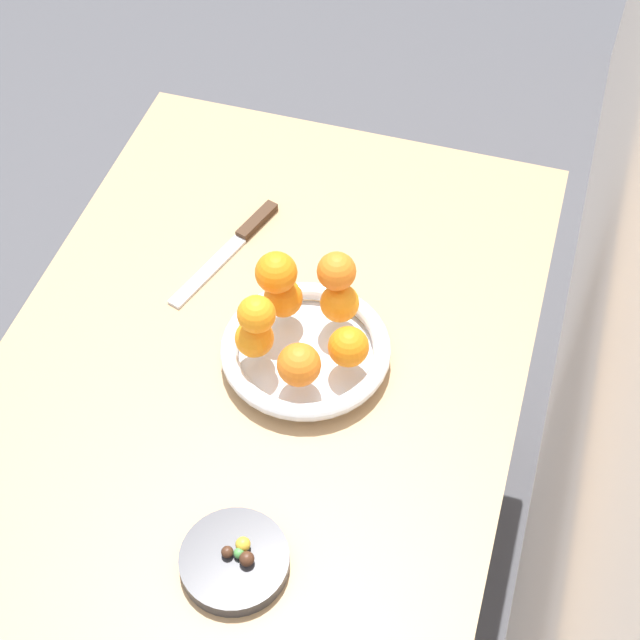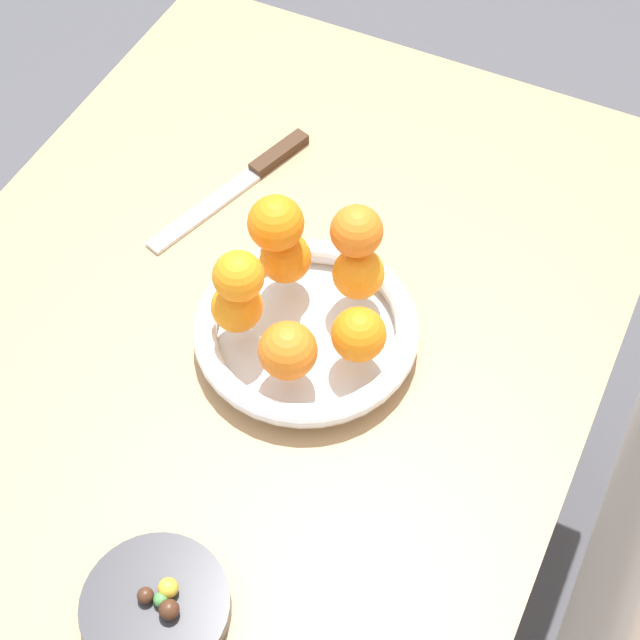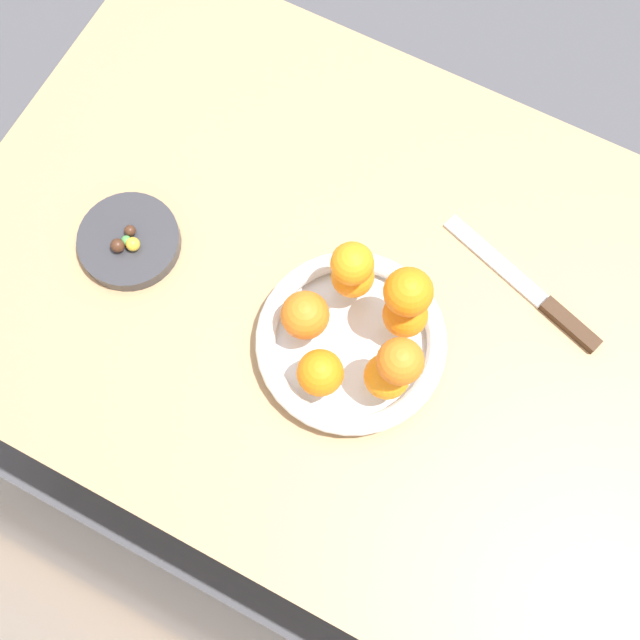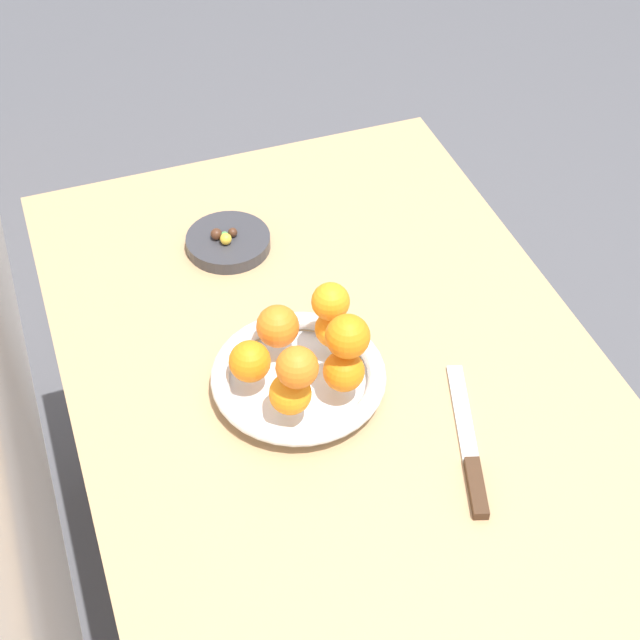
{
  "view_description": "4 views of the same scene",
  "coord_description": "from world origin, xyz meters",
  "px_view_note": "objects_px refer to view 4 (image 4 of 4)",
  "views": [
    {
      "loc": [
        0.78,
        0.33,
        1.89
      ],
      "look_at": [
        -0.05,
        0.08,
        0.82
      ],
      "focal_mm": 55.0,
      "sensor_mm": 36.0,
      "label": 1
    },
    {
      "loc": [
        0.52,
        0.35,
        1.63
      ],
      "look_at": [
        -0.02,
        0.09,
        0.81
      ],
      "focal_mm": 55.0,
      "sensor_mm": 36.0,
      "label": 2
    },
    {
      "loc": [
        -0.13,
        0.35,
        1.75
      ],
      "look_at": [
        0.0,
        0.09,
        0.87
      ],
      "focal_mm": 45.0,
      "sensor_mm": 36.0,
      "label": 3
    },
    {
      "loc": [
        -0.91,
        0.35,
        1.78
      ],
      "look_at": [
        -0.01,
        0.03,
        0.84
      ],
      "focal_mm": 55.0,
      "sensor_mm": 36.0,
      "label": 4
    }
  ],
  "objects_px": {
    "fruit_bowl": "(299,378)",
    "candy_ball_0": "(233,232)",
    "orange_1": "(290,394)",
    "candy_dish": "(228,242)",
    "orange_5": "(297,367)",
    "candy_ball_2": "(226,239)",
    "orange_3": "(332,330)",
    "orange_4": "(278,326)",
    "orange_0": "(250,361)",
    "orange_2": "(344,371)",
    "candy_ball_1": "(216,234)",
    "dining_table": "(333,401)",
    "knife": "(469,451)",
    "orange_7": "(331,302)",
    "candy_ball_3": "(225,236)",
    "orange_6": "(348,336)"
  },
  "relations": [
    {
      "from": "fruit_bowl",
      "to": "candy_ball_1",
      "type": "height_order",
      "value": "candy_ball_1"
    },
    {
      "from": "candy_dish",
      "to": "candy_ball_1",
      "type": "height_order",
      "value": "candy_ball_1"
    },
    {
      "from": "candy_ball_3",
      "to": "orange_4",
      "type": "bearing_deg",
      "value": -178.81
    },
    {
      "from": "orange_1",
      "to": "orange_2",
      "type": "height_order",
      "value": "same"
    },
    {
      "from": "orange_1",
      "to": "candy_ball_0",
      "type": "xyz_separation_m",
      "value": [
        0.39,
        -0.03,
        -0.04
      ]
    },
    {
      "from": "knife",
      "to": "orange_6",
      "type": "bearing_deg",
      "value": 40.59
    },
    {
      "from": "dining_table",
      "to": "knife",
      "type": "xyz_separation_m",
      "value": [
        -0.22,
        -0.11,
        0.09
      ]
    },
    {
      "from": "orange_4",
      "to": "orange_5",
      "type": "xyz_separation_m",
      "value": [
        -0.13,
        0.01,
        0.05
      ]
    },
    {
      "from": "orange_0",
      "to": "orange_3",
      "type": "xyz_separation_m",
      "value": [
        0.02,
        -0.13,
        -0.0
      ]
    },
    {
      "from": "orange_7",
      "to": "candy_ball_1",
      "type": "distance_m",
      "value": 0.33
    },
    {
      "from": "dining_table",
      "to": "candy_ball_0",
      "type": "bearing_deg",
      "value": 12.38
    },
    {
      "from": "orange_1",
      "to": "orange_5",
      "type": "distance_m",
      "value": 0.06
    },
    {
      "from": "fruit_bowl",
      "to": "candy_ball_0",
      "type": "height_order",
      "value": "fruit_bowl"
    },
    {
      "from": "candy_ball_1",
      "to": "candy_ball_2",
      "type": "distance_m",
      "value": 0.02
    },
    {
      "from": "orange_1",
      "to": "candy_ball_0",
      "type": "relative_size",
      "value": 3.7
    },
    {
      "from": "dining_table",
      "to": "candy_ball_3",
      "type": "xyz_separation_m",
      "value": [
        0.3,
        0.08,
        0.12
      ]
    },
    {
      "from": "orange_0",
      "to": "orange_1",
      "type": "height_order",
      "value": "same"
    },
    {
      "from": "dining_table",
      "to": "orange_5",
      "type": "bearing_deg",
      "value": 139.28
    },
    {
      "from": "fruit_bowl",
      "to": "orange_1",
      "type": "height_order",
      "value": "orange_1"
    },
    {
      "from": "candy_dish",
      "to": "orange_1",
      "type": "height_order",
      "value": "orange_1"
    },
    {
      "from": "candy_ball_2",
      "to": "candy_ball_3",
      "type": "xyz_separation_m",
      "value": [
        0.01,
        -0.0,
        -0.0
      ]
    },
    {
      "from": "knife",
      "to": "dining_table",
      "type": "bearing_deg",
      "value": 27.33
    },
    {
      "from": "orange_5",
      "to": "candy_ball_2",
      "type": "bearing_deg",
      "value": -1.19
    },
    {
      "from": "orange_5",
      "to": "orange_7",
      "type": "relative_size",
      "value": 1.05
    },
    {
      "from": "orange_4",
      "to": "candy_ball_1",
      "type": "height_order",
      "value": "orange_4"
    },
    {
      "from": "orange_5",
      "to": "candy_ball_2",
      "type": "distance_m",
      "value": 0.4
    },
    {
      "from": "orange_3",
      "to": "orange_4",
      "type": "xyz_separation_m",
      "value": [
        0.03,
        0.07,
        0.0
      ]
    },
    {
      "from": "orange_4",
      "to": "orange_7",
      "type": "bearing_deg",
      "value": -113.07
    },
    {
      "from": "candy_ball_2",
      "to": "orange_7",
      "type": "bearing_deg",
      "value": -165.23
    },
    {
      "from": "fruit_bowl",
      "to": "knife",
      "type": "xyz_separation_m",
      "value": [
        -0.19,
        -0.18,
        -0.02
      ]
    },
    {
      "from": "candy_ball_1",
      "to": "candy_ball_2",
      "type": "xyz_separation_m",
      "value": [
        -0.02,
        -0.01,
        0.0
      ]
    },
    {
      "from": "fruit_bowl",
      "to": "candy_dish",
      "type": "relative_size",
      "value": 1.78
    },
    {
      "from": "dining_table",
      "to": "candy_dish",
      "type": "relative_size",
      "value": 7.96
    },
    {
      "from": "orange_5",
      "to": "candy_ball_2",
      "type": "height_order",
      "value": "orange_5"
    },
    {
      "from": "dining_table",
      "to": "orange_0",
      "type": "bearing_deg",
      "value": 99.56
    },
    {
      "from": "orange_0",
      "to": "orange_7",
      "type": "relative_size",
      "value": 1.09
    },
    {
      "from": "orange_1",
      "to": "orange_6",
      "type": "bearing_deg",
      "value": -77.12
    },
    {
      "from": "orange_2",
      "to": "orange_4",
      "type": "distance_m",
      "value": 0.12
    },
    {
      "from": "orange_5",
      "to": "orange_6",
      "type": "height_order",
      "value": "orange_6"
    },
    {
      "from": "orange_3",
      "to": "knife",
      "type": "distance_m",
      "value": 0.25
    },
    {
      "from": "fruit_bowl",
      "to": "candy_dish",
      "type": "xyz_separation_m",
      "value": [
        0.33,
        0.01,
        -0.01
      ]
    },
    {
      "from": "orange_2",
      "to": "orange_4",
      "type": "height_order",
      "value": "orange_4"
    },
    {
      "from": "orange_1",
      "to": "orange_3",
      "type": "height_order",
      "value": "orange_1"
    },
    {
      "from": "orange_6",
      "to": "knife",
      "type": "height_order",
      "value": "orange_6"
    },
    {
      "from": "orange_5",
      "to": "candy_ball_1",
      "type": "height_order",
      "value": "orange_5"
    },
    {
      "from": "orange_7",
      "to": "candy_ball_2",
      "type": "xyz_separation_m",
      "value": [
        0.29,
        0.08,
        -0.09
      ]
    },
    {
      "from": "orange_3",
      "to": "orange_7",
      "type": "bearing_deg",
      "value": 48.05
    },
    {
      "from": "candy_ball_1",
      "to": "candy_ball_0",
      "type": "bearing_deg",
      "value": -95.28
    },
    {
      "from": "orange_0",
      "to": "orange_2",
      "type": "height_order",
      "value": "same"
    },
    {
      "from": "orange_4",
      "to": "candy_ball_3",
      "type": "relative_size",
      "value": 4.37
    }
  ]
}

